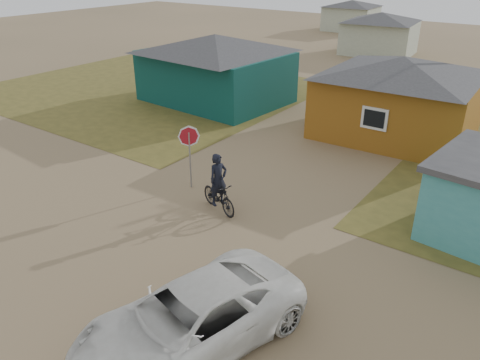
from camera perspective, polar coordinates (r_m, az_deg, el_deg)
name	(u,v)px	position (r m, az deg, el deg)	size (l,w,h in m)	color
ground	(161,243)	(15.09, -9.55, -7.63)	(120.00, 120.00, 0.00)	#8B7250
grass_nw	(148,89)	(32.80, -11.15, 10.86)	(20.00, 18.00, 0.00)	brown
house_teal	(216,67)	(29.02, -3.00, 13.54)	(8.93, 7.08, 4.00)	#0A3834
house_yellow	(399,96)	(24.40, 18.76, 9.71)	(7.72, 6.76, 3.90)	#8D5515
house_pale_west	(380,33)	(45.70, 16.66, 16.83)	(7.04, 6.15, 3.60)	#B2BAA0
house_pale_north	(351,15)	(59.70, 13.39, 18.99)	(6.28, 5.81, 3.40)	#B2BAA0
stop_sign	(189,143)	(17.67, -6.21, 4.54)	(0.78, 0.35, 2.53)	gray
cyclist	(219,191)	(16.32, -2.63, -1.32)	(1.98, 1.11, 2.16)	black
vehicle	(190,320)	(11.10, -6.07, -16.57)	(2.56, 5.55, 1.54)	white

